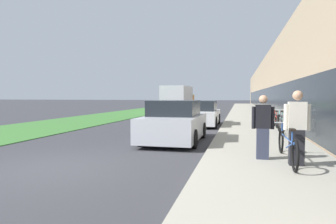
{
  "coord_description": "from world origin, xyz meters",
  "views": [
    {
      "loc": [
        4.01,
        -5.87,
        1.64
      ],
      "look_at": [
        -0.17,
        11.64,
        0.67
      ],
      "focal_mm": 32.0,
      "sensor_mm": 36.0,
      "label": 1
    }
  ],
  "objects_px": {
    "person_rider": "(297,128)",
    "moving_truck": "(178,99)",
    "bike_rack_hoop": "(282,123)",
    "person_bystander": "(263,127)",
    "vintage_roadster_curbside": "(201,114)",
    "tandem_bicycle": "(287,146)",
    "parked_sedan_curbside": "(174,123)",
    "cruiser_bike_nearest": "(281,123)",
    "cruiser_bike_middle": "(276,120)"
  },
  "relations": [
    {
      "from": "tandem_bicycle",
      "to": "person_rider",
      "type": "bearing_deg",
      "value": -68.66
    },
    {
      "from": "cruiser_bike_nearest",
      "to": "parked_sedan_curbside",
      "type": "bearing_deg",
      "value": -145.64
    },
    {
      "from": "parked_sedan_curbside",
      "to": "bike_rack_hoop",
      "type": "bearing_deg",
      "value": 19.52
    },
    {
      "from": "person_bystander",
      "to": "vintage_roadster_curbside",
      "type": "relative_size",
      "value": 0.39
    },
    {
      "from": "vintage_roadster_curbside",
      "to": "cruiser_bike_middle",
      "type": "bearing_deg",
      "value": -13.98
    },
    {
      "from": "tandem_bicycle",
      "to": "person_rider",
      "type": "xyz_separation_m",
      "value": [
        0.14,
        -0.36,
        0.46
      ]
    },
    {
      "from": "bike_rack_hoop",
      "to": "parked_sedan_curbside",
      "type": "distance_m",
      "value": 4.04
    },
    {
      "from": "cruiser_bike_middle",
      "to": "moving_truck",
      "type": "relative_size",
      "value": 0.24
    },
    {
      "from": "person_bystander",
      "to": "bike_rack_hoop",
      "type": "xyz_separation_m",
      "value": [
        0.99,
        4.21,
        -0.27
      ]
    },
    {
      "from": "person_bystander",
      "to": "cruiser_bike_middle",
      "type": "relative_size",
      "value": 0.94
    },
    {
      "from": "bike_rack_hoop",
      "to": "moving_truck",
      "type": "bearing_deg",
      "value": 113.12
    },
    {
      "from": "bike_rack_hoop",
      "to": "cruiser_bike_nearest",
      "type": "distance_m",
      "value": 1.36
    },
    {
      "from": "person_bystander",
      "to": "person_rider",
      "type": "bearing_deg",
      "value": -37.34
    },
    {
      "from": "moving_truck",
      "to": "parked_sedan_curbside",
      "type": "bearing_deg",
      "value": -78.99
    },
    {
      "from": "bike_rack_hoop",
      "to": "vintage_roadster_curbside",
      "type": "relative_size",
      "value": 0.21
    },
    {
      "from": "person_rider",
      "to": "vintage_roadster_curbside",
      "type": "xyz_separation_m",
      "value": [
        -3.3,
        9.35,
        -0.3
      ]
    },
    {
      "from": "person_bystander",
      "to": "bike_rack_hoop",
      "type": "height_order",
      "value": "person_bystander"
    },
    {
      "from": "tandem_bicycle",
      "to": "parked_sedan_curbside",
      "type": "distance_m",
      "value": 4.52
    },
    {
      "from": "person_bystander",
      "to": "bike_rack_hoop",
      "type": "relative_size",
      "value": 1.84
    },
    {
      "from": "tandem_bicycle",
      "to": "parked_sedan_curbside",
      "type": "relative_size",
      "value": 0.69
    },
    {
      "from": "vintage_roadster_curbside",
      "to": "moving_truck",
      "type": "relative_size",
      "value": 0.58
    },
    {
      "from": "person_rider",
      "to": "vintage_roadster_curbside",
      "type": "distance_m",
      "value": 9.92
    },
    {
      "from": "bike_rack_hoop",
      "to": "moving_truck",
      "type": "distance_m",
      "value": 19.03
    },
    {
      "from": "bike_rack_hoop",
      "to": "person_bystander",
      "type": "bearing_deg",
      "value": -103.26
    },
    {
      "from": "person_rider",
      "to": "cruiser_bike_middle",
      "type": "height_order",
      "value": "person_rider"
    },
    {
      "from": "person_rider",
      "to": "person_bystander",
      "type": "bearing_deg",
      "value": 142.66
    },
    {
      "from": "person_rider",
      "to": "bike_rack_hoop",
      "type": "relative_size",
      "value": 1.96
    },
    {
      "from": "parked_sedan_curbside",
      "to": "moving_truck",
      "type": "distance_m",
      "value": 19.2
    },
    {
      "from": "tandem_bicycle",
      "to": "parked_sedan_curbside",
      "type": "height_order",
      "value": "parked_sedan_curbside"
    },
    {
      "from": "cruiser_bike_nearest",
      "to": "parked_sedan_curbside",
      "type": "height_order",
      "value": "parked_sedan_curbside"
    },
    {
      "from": "person_rider",
      "to": "parked_sedan_curbside",
      "type": "height_order",
      "value": "person_rider"
    },
    {
      "from": "tandem_bicycle",
      "to": "vintage_roadster_curbside",
      "type": "xyz_separation_m",
      "value": [
        -3.16,
        9.0,
        0.16
      ]
    },
    {
      "from": "tandem_bicycle",
      "to": "cruiser_bike_nearest",
      "type": "bearing_deg",
      "value": 84.11
    },
    {
      "from": "person_bystander",
      "to": "parked_sedan_curbside",
      "type": "distance_m",
      "value": 4.02
    },
    {
      "from": "person_bystander",
      "to": "vintage_roadster_curbside",
      "type": "distance_m",
      "value": 9.22
    },
    {
      "from": "tandem_bicycle",
      "to": "cruiser_bike_middle",
      "type": "bearing_deg",
      "value": 85.41
    },
    {
      "from": "parked_sedan_curbside",
      "to": "person_bystander",
      "type": "bearing_deg",
      "value": -45.54
    },
    {
      "from": "bike_rack_hoop",
      "to": "vintage_roadster_curbside",
      "type": "xyz_separation_m",
      "value": [
        -3.61,
        4.62,
        0.01
      ]
    },
    {
      "from": "bike_rack_hoop",
      "to": "moving_truck",
      "type": "relative_size",
      "value": 0.12
    },
    {
      "from": "cruiser_bike_middle",
      "to": "moving_truck",
      "type": "distance_m",
      "value": 15.82
    },
    {
      "from": "cruiser_bike_middle",
      "to": "cruiser_bike_nearest",
      "type": "bearing_deg",
      "value": -91.41
    },
    {
      "from": "parked_sedan_curbside",
      "to": "cruiser_bike_nearest",
      "type": "bearing_deg",
      "value": 34.36
    },
    {
      "from": "cruiser_bike_middle",
      "to": "person_rider",
      "type": "bearing_deg",
      "value": -93.44
    },
    {
      "from": "vintage_roadster_curbside",
      "to": "moving_truck",
      "type": "distance_m",
      "value": 13.45
    },
    {
      "from": "person_rider",
      "to": "moving_truck",
      "type": "xyz_separation_m",
      "value": [
        -7.15,
        22.22,
        0.38
      ]
    },
    {
      "from": "tandem_bicycle",
      "to": "cruiser_bike_middle",
      "type": "xyz_separation_m",
      "value": [
        0.65,
        8.05,
        -0.01
      ]
    },
    {
      "from": "parked_sedan_curbside",
      "to": "vintage_roadster_curbside",
      "type": "bearing_deg",
      "value": 88.17
    },
    {
      "from": "tandem_bicycle",
      "to": "person_rider",
      "type": "relative_size",
      "value": 1.67
    },
    {
      "from": "vintage_roadster_curbside",
      "to": "person_bystander",
      "type": "bearing_deg",
      "value": -73.49
    },
    {
      "from": "cruiser_bike_middle",
      "to": "bike_rack_hoop",
      "type": "bearing_deg",
      "value": -93.0
    }
  ]
}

